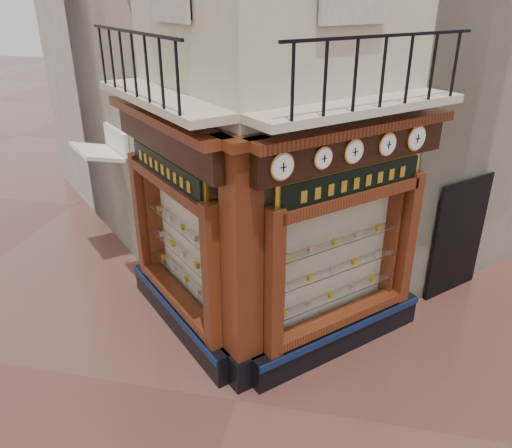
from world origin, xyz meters
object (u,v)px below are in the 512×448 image
(clock_a, at_px, (282,167))
(clock_e, at_px, (416,138))
(clock_c, at_px, (354,151))
(corner_pilaster, at_px, (242,273))
(signboard_right, at_px, (353,182))
(clock_d, at_px, (387,144))
(awning, at_px, (111,259))
(signboard_left, at_px, (166,169))
(clock_b, at_px, (323,158))

(clock_a, relative_size, clock_e, 0.94)
(clock_c, distance_m, clock_e, 1.29)
(corner_pilaster, distance_m, clock_c, 2.35)
(clock_c, distance_m, signboard_right, 0.55)
(clock_d, xyz_separation_m, awning, (-5.83, 1.93, -3.62))
(signboard_left, bearing_deg, clock_d, -130.22)
(clock_a, height_order, clock_b, clock_a)
(clock_a, relative_size, clock_d, 1.07)
(corner_pilaster, xyz_separation_m, clock_c, (1.43, 0.83, 1.67))
(corner_pilaster, distance_m, clock_d, 2.84)
(signboard_left, distance_m, signboard_right, 2.92)
(clock_b, bearing_deg, corner_pilaster, 157.59)
(clock_b, relative_size, clock_d, 0.91)
(clock_d, height_order, awning, clock_d)
(corner_pilaster, distance_m, signboard_left, 2.12)
(clock_d, relative_size, signboard_right, 0.17)
(clock_a, relative_size, clock_b, 1.17)
(awning, bearing_deg, clock_e, -148.35)
(clock_a, bearing_deg, signboard_right, 4.54)
(awning, xyz_separation_m, signboard_left, (2.47, -2.21, 3.10))
(clock_d, bearing_deg, awning, 116.68)
(corner_pilaster, xyz_separation_m, clock_e, (2.34, 1.74, 1.67))
(corner_pilaster, bearing_deg, signboard_left, 100.25)
(signboard_right, bearing_deg, clock_d, -12.27)
(clock_d, bearing_deg, clock_b, -180.00)
(corner_pilaster, xyz_separation_m, signboard_right, (1.46, 1.01, 1.15))
(clock_d, bearing_deg, signboard_left, 139.78)
(clock_b, relative_size, signboard_right, 0.16)
(corner_pilaster, distance_m, clock_e, 3.36)
(clock_a, xyz_separation_m, clock_d, (1.34, 1.34, 0.00))
(clock_d, bearing_deg, corner_pilaster, 169.29)
(awning, height_order, signboard_left, signboard_left)
(clock_b, bearing_deg, awning, 105.63)
(corner_pilaster, bearing_deg, awning, 95.64)
(clock_a, distance_m, signboard_left, 2.34)
(clock_d, relative_size, signboard_left, 0.18)
(clock_c, xyz_separation_m, clock_e, (0.91, 0.91, 0.00))
(clock_e, height_order, awning, clock_e)
(clock_e, bearing_deg, signboard_left, 145.77)
(signboard_right, bearing_deg, clock_c, -144.67)
(clock_c, bearing_deg, signboard_left, 131.27)
(clock_e, bearing_deg, clock_c, -180.00)
(awning, bearing_deg, clock_c, -159.12)
(clock_c, height_order, clock_d, clock_c)
(corner_pilaster, bearing_deg, clock_a, -49.99)
(clock_d, height_order, signboard_right, clock_d)
(clock_e, bearing_deg, clock_a, -180.00)
(clock_a, relative_size, clock_c, 1.04)
(clock_e, height_order, signboard_right, clock_e)
(clock_c, relative_size, awning, 0.27)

